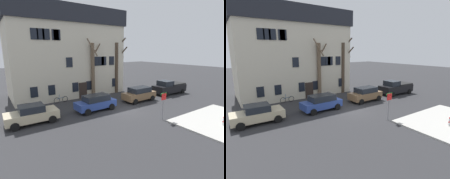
% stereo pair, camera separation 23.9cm
% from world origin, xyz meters
% --- Properties ---
extents(ground_plane, '(120.00, 120.00, 0.00)m').
position_xyz_m(ground_plane, '(0.00, 0.00, 0.00)').
color(ground_plane, '#2D2D30').
extents(building_main, '(15.50, 7.77, 11.72)m').
position_xyz_m(building_main, '(-2.24, 10.75, 5.95)').
color(building_main, beige).
rests_on(building_main, ground_plane).
extents(tree_bare_near, '(2.46, 2.26, 7.76)m').
position_xyz_m(tree_bare_near, '(-0.14, 6.90, 3.98)').
color(tree_bare_near, brown).
rests_on(tree_bare_near, ground_plane).
extents(tree_bare_mid, '(1.76, 2.39, 8.05)m').
position_xyz_m(tree_bare_mid, '(4.05, 7.17, 3.92)').
color(tree_bare_mid, '#4C3D2D').
rests_on(tree_bare_mid, ground_plane).
extents(car_beige_sedan, '(4.36, 2.17, 1.65)m').
position_xyz_m(car_beige_sedan, '(-8.99, 1.88, 0.83)').
color(car_beige_sedan, '#C6B793').
rests_on(car_beige_sedan, ground_plane).
extents(car_blue_wagon, '(4.34, 2.15, 1.67)m').
position_xyz_m(car_blue_wagon, '(-2.69, 1.72, 0.87)').
color(car_blue_wagon, '#2D4799').
rests_on(car_blue_wagon, ground_plane).
extents(car_brown_wagon, '(4.29, 2.11, 1.76)m').
position_xyz_m(car_brown_wagon, '(3.59, 1.75, 0.91)').
color(car_brown_wagon, brown).
rests_on(car_brown_wagon, ground_plane).
extents(pickup_truck_black, '(5.23, 2.47, 2.02)m').
position_xyz_m(pickup_truck_black, '(9.79, 2.04, 0.98)').
color(pickup_truck_black, black).
rests_on(pickup_truck_black, ground_plane).
extents(fire_hydrant, '(0.42, 0.22, 0.78)m').
position_xyz_m(fire_hydrant, '(4.00, -8.07, 0.52)').
color(fire_hydrant, silver).
rests_on(fire_hydrant, sidewalk_slab).
extents(street_sign_pole, '(0.76, 0.07, 2.55)m').
position_xyz_m(street_sign_pole, '(0.96, -4.16, 1.80)').
color(street_sign_pole, slate).
rests_on(street_sign_pole, ground_plane).
extents(bicycle_leaning, '(1.75, 0.09, 1.03)m').
position_xyz_m(bicycle_leaning, '(-4.76, 6.65, 0.37)').
color(bicycle_leaning, black).
rests_on(bicycle_leaning, ground_plane).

